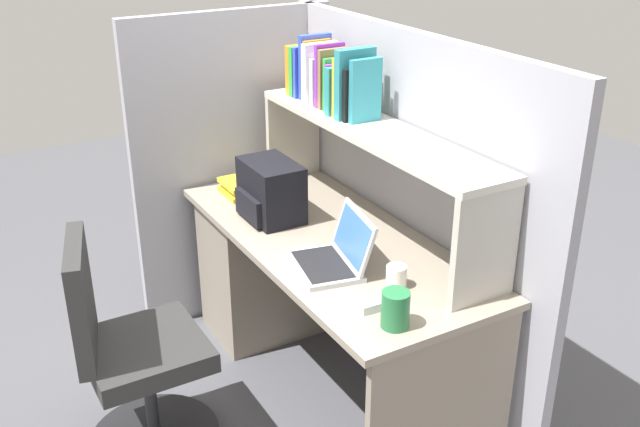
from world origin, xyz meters
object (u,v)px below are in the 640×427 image
(computer_mouse, at_px, (372,305))
(snack_canister, at_px, (395,309))
(laptop, at_px, (335,255))
(office_chair, at_px, (132,365))
(paper_cup, at_px, (396,276))
(backpack, at_px, (270,191))

(computer_mouse, bearing_deg, snack_canister, 5.06)
(laptop, relative_size, office_chair, 0.38)
(paper_cup, xyz_separation_m, office_chair, (-0.48, -0.88, -0.38))
(computer_mouse, relative_size, snack_canister, 0.80)
(paper_cup, distance_m, office_chair, 1.07)
(office_chair, bearing_deg, computer_mouse, -113.76)
(computer_mouse, relative_size, office_chair, 0.11)
(laptop, distance_m, backpack, 0.54)
(backpack, xyz_separation_m, paper_cup, (0.77, 0.13, -0.08))
(paper_cup, bearing_deg, laptop, -154.26)
(computer_mouse, xyz_separation_m, office_chair, (-0.57, -0.72, -0.35))
(backpack, distance_m, computer_mouse, 0.87)
(backpack, distance_m, office_chair, 0.93)
(laptop, bearing_deg, snack_canister, -5.21)
(laptop, relative_size, paper_cup, 4.29)
(snack_canister, bearing_deg, laptop, 174.79)
(laptop, height_order, snack_canister, laptop)
(backpack, height_order, computer_mouse, backpack)
(laptop, height_order, backpack, backpack)
(backpack, bearing_deg, paper_cup, 9.27)
(computer_mouse, relative_size, paper_cup, 1.25)
(laptop, distance_m, snack_canister, 0.45)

